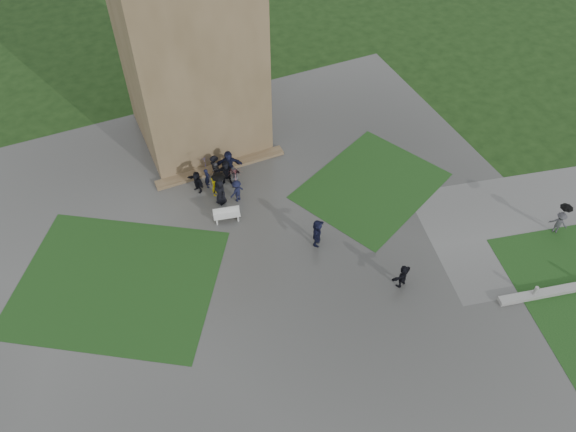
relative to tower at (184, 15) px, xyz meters
name	(u,v)px	position (x,y,z in m)	size (l,w,h in m)	color
ground	(283,285)	(0.00, -15.00, -9.00)	(120.00, 120.00, 0.00)	black
plaza	(270,260)	(0.00, -13.00, -8.99)	(34.00, 34.00, 0.02)	#3A3A37
lawn_inset_left	(117,282)	(-8.50, -11.00, -8.97)	(11.00, 9.00, 0.01)	#153613
lawn_inset_right	(371,186)	(8.50, -10.00, -8.97)	(9.00, 7.00, 0.01)	#153613
tower	(184,15)	(0.00, 0.00, 0.00)	(8.00, 8.00, 18.00)	brown
tower_plinth	(221,167)	(0.00, -4.40, -8.87)	(9.00, 0.80, 0.22)	brown
bench	(227,215)	(-1.21, -9.04, -8.49)	(1.71, 0.84, 0.95)	silver
visitor_cluster	(222,175)	(-0.47, -6.14, -7.91)	(3.90, 3.94, 2.58)	black
pedestrian_mid	(317,233)	(3.06, -12.97, -8.04)	(1.75, 0.63, 1.89)	black
pedestrian_near	(403,276)	(6.05, -17.63, -8.19)	(1.46, 0.53, 1.58)	black
pedestrian_path	(561,219)	(16.74, -18.04, -7.85)	(1.04, 1.14, 2.29)	#3D3D42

